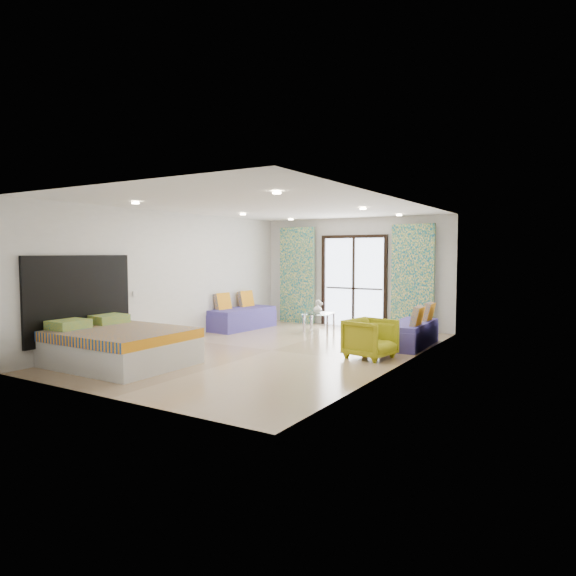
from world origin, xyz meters
The scene contains 24 objects.
floor centered at (0.00, 0.00, 0.00)m, with size 5.00×7.50×0.01m, color #9F805F, non-canonical shape.
ceiling centered at (0.00, 0.00, 2.70)m, with size 5.00×7.50×0.01m, color silver, non-canonical shape.
wall_back centered at (0.00, 3.75, 1.35)m, with size 5.00×0.01×2.70m, color silver, non-canonical shape.
wall_front centered at (0.00, -3.75, 1.35)m, with size 5.00×0.01×2.70m, color silver, non-canonical shape.
wall_left centered at (-2.50, 0.00, 1.35)m, with size 0.01×7.50×2.70m, color silver, non-canonical shape.
wall_right centered at (2.50, 0.00, 1.35)m, with size 0.01×7.50×2.70m, color silver, non-canonical shape.
balcony_door centered at (0.00, 3.72, 1.26)m, with size 1.76×0.08×2.28m.
balcony_rail centered at (0.00, 3.73, 0.95)m, with size 1.52×0.03×0.04m, color #595451.
curtain_left centered at (-1.55, 3.57, 1.25)m, with size 1.00×0.10×2.50m, color white.
curtain_right centered at (1.55, 3.57, 1.25)m, with size 1.00×0.10×2.50m, color white.
downlight_a centered at (-1.40, -2.00, 2.67)m, with size 0.12×0.12×0.02m, color #FFE0B2.
downlight_b centered at (1.40, -2.00, 2.67)m, with size 0.12×0.12×0.02m, color #FFE0B2.
downlight_c centered at (-1.40, 1.00, 2.67)m, with size 0.12×0.12×0.02m, color #FFE0B2.
downlight_d centered at (1.40, 1.00, 2.67)m, with size 0.12×0.12×0.02m, color #FFE0B2.
downlight_e centered at (-1.40, 3.00, 2.67)m, with size 0.12×0.12×0.02m, color #FFE0B2.
downlight_f centered at (1.40, 3.00, 2.67)m, with size 0.12×0.12×0.02m, color #FFE0B2.
headboard centered at (-2.46, -2.35, 1.05)m, with size 0.06×2.10×1.50m, color black.
switch_plate centered at (-2.47, -1.10, 1.05)m, with size 0.02×0.10×0.10m, color silver.
bed centered at (-1.48, -2.35, 0.31)m, with size 2.14×1.74×0.74m.
daybed_left centered at (-2.12, 1.90, 0.28)m, with size 0.84×1.86×0.89m.
daybed_right centered at (2.12, 1.80, 0.26)m, with size 0.72×1.74×0.85m.
coffee_table centered at (-0.36, 2.57, 0.38)m, with size 0.76×0.76×0.75m.
vase centered at (-0.41, 2.58, 0.53)m, with size 0.20×0.21×0.20m, color white.
armchair centered at (1.86, 0.31, 0.38)m, with size 0.74×0.69×0.76m, color #989513.
Camera 1 is at (5.27, -8.02, 1.85)m, focal length 32.00 mm.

